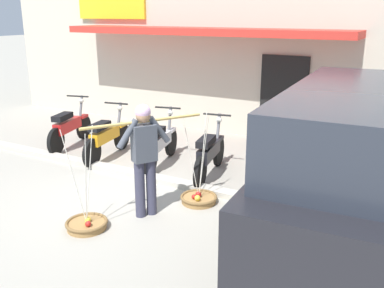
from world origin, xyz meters
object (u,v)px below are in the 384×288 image
(fruit_vendor, at_px, (144,153))
(motorcycle_third_in_row, at_px, (160,143))
(fruit_basket_right_side, at_px, (199,198))
(motorcycle_second_in_row, at_px, (107,137))
(motorcycle_end_of_row, at_px, (210,153))
(motorcycle_nearest_shop, at_px, (69,127))
(parked_truck, at_px, (362,166))
(fruit_basket_left_side, at_px, (87,224))

(fruit_vendor, height_order, motorcycle_third_in_row, fruit_vendor)
(fruit_basket_right_side, distance_m, motorcycle_third_in_row, 1.94)
(motorcycle_second_in_row, height_order, motorcycle_end_of_row, same)
(fruit_basket_right_side, distance_m, motorcycle_nearest_shop, 4.16)
(motorcycle_third_in_row, height_order, motorcycle_end_of_row, same)
(fruit_basket_right_side, relative_size, motorcycle_third_in_row, 0.81)
(parked_truck, bearing_deg, fruit_basket_left_side, -159.09)
(fruit_basket_right_side, distance_m, motorcycle_end_of_row, 1.23)
(fruit_basket_left_side, relative_size, motorcycle_second_in_row, 0.80)
(fruit_vendor, distance_m, parked_truck, 2.93)
(fruit_basket_left_side, height_order, motorcycle_second_in_row, fruit_basket_left_side)
(motorcycle_end_of_row, distance_m, parked_truck, 3.15)
(fruit_basket_left_side, height_order, motorcycle_nearest_shop, fruit_basket_left_side)
(fruit_vendor, distance_m, fruit_basket_right_side, 1.28)
(motorcycle_third_in_row, bearing_deg, motorcycle_second_in_row, -171.89)
(motorcycle_end_of_row, bearing_deg, fruit_basket_right_side, -71.56)
(motorcycle_second_in_row, bearing_deg, fruit_vendor, -38.57)
(motorcycle_nearest_shop, bearing_deg, fruit_vendor, -29.78)
(fruit_vendor, relative_size, fruit_basket_left_side, 1.17)
(motorcycle_end_of_row, height_order, parked_truck, parked_truck)
(fruit_vendor, bearing_deg, motorcycle_third_in_row, 117.39)
(motorcycle_end_of_row, bearing_deg, parked_truck, -26.06)
(motorcycle_third_in_row, bearing_deg, fruit_basket_right_side, -38.37)
(fruit_basket_left_side, bearing_deg, parked_truck, 20.91)
(motorcycle_nearest_shop, bearing_deg, fruit_basket_right_side, -17.19)
(fruit_vendor, relative_size, motorcycle_second_in_row, 0.94)
(motorcycle_third_in_row, xyz_separation_m, parked_truck, (3.89, -1.43, 0.68))
(motorcycle_nearest_shop, bearing_deg, motorcycle_second_in_row, -9.79)
(motorcycle_second_in_row, distance_m, motorcycle_end_of_row, 2.34)
(motorcycle_second_in_row, distance_m, parked_truck, 5.30)
(fruit_vendor, bearing_deg, fruit_basket_left_side, -122.08)
(fruit_vendor, relative_size, fruit_basket_right_side, 1.17)
(fruit_basket_left_side, xyz_separation_m, motorcycle_end_of_row, (0.60, 2.64, 0.38))
(motorcycle_second_in_row, relative_size, parked_truck, 0.37)
(fruit_basket_left_side, distance_m, motorcycle_third_in_row, 2.79)
(parked_truck, bearing_deg, motorcycle_second_in_row, 166.18)
(fruit_basket_left_side, height_order, motorcycle_third_in_row, fruit_basket_left_side)
(fruit_vendor, relative_size, motorcycle_nearest_shop, 0.95)
(motorcycle_end_of_row, bearing_deg, fruit_basket_left_side, -102.75)
(fruit_basket_left_side, height_order, parked_truck, parked_truck)
(motorcycle_nearest_shop, height_order, motorcycle_second_in_row, same)
(motorcycle_nearest_shop, distance_m, motorcycle_third_in_row, 2.47)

